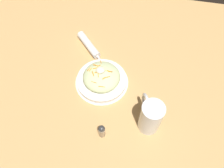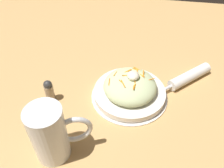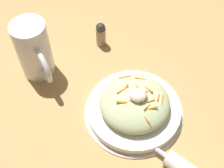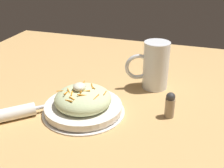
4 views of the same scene
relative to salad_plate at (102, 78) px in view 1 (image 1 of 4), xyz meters
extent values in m
plane|color=tan|center=(-0.02, -0.08, -0.03)|extent=(1.43, 1.43, 0.00)
cylinder|color=white|center=(0.00, 0.00, -0.03)|extent=(0.23, 0.23, 0.01)
cylinder|color=white|center=(0.00, 0.00, -0.01)|extent=(0.22, 0.22, 0.02)
ellipsoid|color=beige|center=(0.00, 0.00, 0.01)|extent=(0.16, 0.16, 0.06)
cylinder|color=orange|center=(0.03, -0.02, 0.04)|extent=(0.03, 0.02, 0.00)
cylinder|color=orange|center=(-0.01, 0.06, 0.04)|extent=(0.02, 0.03, 0.00)
cylinder|color=orange|center=(-0.05, 0.01, 0.04)|extent=(0.01, 0.02, 0.01)
cylinder|color=orange|center=(-0.03, 0.04, 0.04)|extent=(0.03, 0.00, 0.01)
cylinder|color=orange|center=(-0.03, -0.01, 0.04)|extent=(0.02, 0.02, 0.01)
cylinder|color=orange|center=(0.02, -0.03, 0.04)|extent=(0.01, 0.02, 0.00)
cylinder|color=orange|center=(0.01, -0.06, 0.03)|extent=(0.03, 0.01, 0.00)
cylinder|color=orange|center=(-0.02, -0.05, 0.04)|extent=(0.03, 0.01, 0.01)
cylinder|color=orange|center=(0.03, 0.01, 0.04)|extent=(0.02, 0.01, 0.00)
cylinder|color=orange|center=(0.03, 0.01, 0.04)|extent=(0.03, 0.00, 0.01)
cylinder|color=orange|center=(-0.01, 0.00, 0.05)|extent=(0.03, 0.01, 0.01)
cylinder|color=orange|center=(-0.02, 0.03, 0.04)|extent=(0.02, 0.02, 0.01)
cylinder|color=orange|center=(0.00, 0.01, 0.05)|extent=(0.03, 0.01, 0.01)
cylinder|color=orange|center=(-0.03, 0.02, 0.04)|extent=(0.02, 0.01, 0.01)
cylinder|color=orange|center=(-0.06, 0.01, 0.04)|extent=(0.01, 0.02, 0.01)
cylinder|color=orange|center=(-0.01, -0.02, 0.05)|extent=(0.01, 0.02, 0.01)
ellipsoid|color=#EFEACC|center=(0.00, 0.01, 0.05)|extent=(0.04, 0.03, 0.02)
cylinder|color=white|center=(0.22, -0.16, 0.05)|extent=(0.08, 0.08, 0.16)
cylinder|color=gold|center=(0.22, -0.16, 0.03)|extent=(0.07, 0.07, 0.11)
cylinder|color=white|center=(0.22, -0.16, 0.09)|extent=(0.07, 0.07, 0.01)
torus|color=white|center=(0.20, -0.11, 0.04)|extent=(0.04, 0.08, 0.09)
cylinder|color=white|center=(-0.11, 0.19, -0.01)|extent=(0.14, 0.14, 0.04)
cylinder|color=silver|center=(-0.04, 0.11, -0.01)|extent=(0.03, 0.03, 0.01)
cylinder|color=gray|center=(0.05, -0.23, 0.00)|extent=(0.03, 0.03, 0.06)
sphere|color=#333333|center=(0.05, -0.23, 0.03)|extent=(0.03, 0.03, 0.03)
camera|label=1|loc=(0.15, -0.52, 0.83)|focal=36.74mm
camera|label=2|loc=(0.50, 0.03, 0.49)|focal=37.48mm
camera|label=3|loc=(0.10, 0.37, 0.61)|focal=50.04mm
camera|label=4|loc=(-0.65, -0.29, 0.40)|focal=46.69mm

